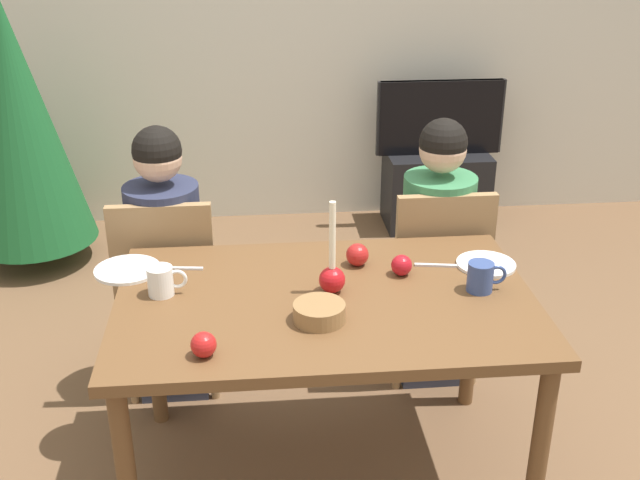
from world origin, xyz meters
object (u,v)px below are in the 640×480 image
object	(u,v)px
dining_table	(326,319)
chair_right	(436,272)
bowl_walnuts	(319,312)
apple_near_candle	(204,345)
apple_by_left_plate	(402,265)
mug_left	(162,281)
tv_stand	(435,189)
mug_right	(481,277)
plate_left	(127,270)
apple_by_right_mug	(357,255)
tv	(440,117)
person_left_child	(168,268)
plate_right	(486,264)
chair_left	(168,284)
candle_centerpiece	(332,274)
christmas_tree	(18,123)
person_right_child	(435,257)

from	to	relation	value
dining_table	chair_right	world-z (taller)	chair_right
bowl_walnuts	apple_near_candle	xyz separation A→B (m)	(-0.35, -0.17, 0.01)
dining_table	apple_by_left_plate	world-z (taller)	apple_by_left_plate
mug_left	bowl_walnuts	xyz separation A→B (m)	(0.51, -0.22, -0.02)
tv_stand	mug_right	world-z (taller)	mug_right
plate_left	apple_by_right_mug	xyz separation A→B (m)	(0.82, -0.03, 0.04)
apple_by_left_plate	tv	bearing A→B (deg)	73.04
person_left_child	mug_left	world-z (taller)	person_left_child
apple_by_left_plate	apple_near_candle	bearing A→B (deg)	-145.50
person_left_child	bowl_walnuts	world-z (taller)	person_left_child
plate_right	person_left_child	bearing A→B (deg)	159.04
chair_left	candle_centerpiece	bearing A→B (deg)	-42.75
tv	chair_right	bearing A→B (deg)	-103.53
tv_stand	plate_left	size ratio (longest dim) A/B	2.74
bowl_walnuts	chair_left	bearing A→B (deg)	126.30
tv_stand	plate_left	world-z (taller)	plate_left
candle_centerpiece	plate_left	bearing A→B (deg)	162.72
chair_left	bowl_walnuts	xyz separation A→B (m)	(0.56, -0.76, 0.27)
christmas_tree	apple_by_right_mug	xyz separation A→B (m)	(1.63, -1.75, -0.04)
christmas_tree	mug_right	size ratio (longest dim) A/B	11.90
apple_by_right_mug	apple_by_left_plate	bearing A→B (deg)	-32.29
person_right_child	bowl_walnuts	bearing A→B (deg)	-125.81
tv_stand	tv	xyz separation A→B (m)	(0.00, 0.00, 0.47)
candle_centerpiece	mug_left	world-z (taller)	candle_centerpiece
person_left_child	tv_stand	xyz separation A→B (m)	(1.53, 1.66, -0.33)
christmas_tree	plate_right	size ratio (longest dim) A/B	7.53
plate_left	plate_right	world-z (taller)	same
tv_stand	mug_left	size ratio (longest dim) A/B	4.80
dining_table	plate_left	xyz separation A→B (m)	(-0.69, 0.26, 0.09)
mug_right	apple_by_left_plate	bearing A→B (deg)	149.95
candle_centerpiece	apple_by_left_plate	xyz separation A→B (m)	(0.26, 0.10, -0.03)
person_right_child	tv_stand	xyz separation A→B (m)	(0.41, 1.66, -0.33)
person_right_child	candle_centerpiece	distance (m)	0.83
mug_right	bowl_walnuts	world-z (taller)	mug_right
bowl_walnuts	apple_near_candle	world-z (taller)	apple_near_candle
person_left_child	candle_centerpiece	size ratio (longest dim) A/B	3.58
apple_by_left_plate	chair_left	bearing A→B (deg)	151.87
mug_left	apple_by_right_mug	world-z (taller)	mug_left
chair_left	person_left_child	xyz separation A→B (m)	(0.00, 0.03, 0.06)
person_left_child	christmas_tree	xyz separation A→B (m)	(-0.90, 1.34, 0.26)
dining_table	mug_right	distance (m)	0.54
person_left_child	bowl_walnuts	size ratio (longest dim) A/B	7.06
christmas_tree	apple_by_left_plate	xyz separation A→B (m)	(1.77, -1.84, -0.04)
chair_left	apple_by_left_plate	world-z (taller)	chair_left
tv	person_left_child	bearing A→B (deg)	-132.69
plate_left	plate_right	distance (m)	1.29
chair_right	mug_right	bearing A→B (deg)	-90.61
chair_left	christmas_tree	distance (m)	1.67
plate_right	candle_centerpiece	bearing A→B (deg)	-165.86
apple_by_left_plate	apple_by_right_mug	bearing A→B (deg)	147.71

